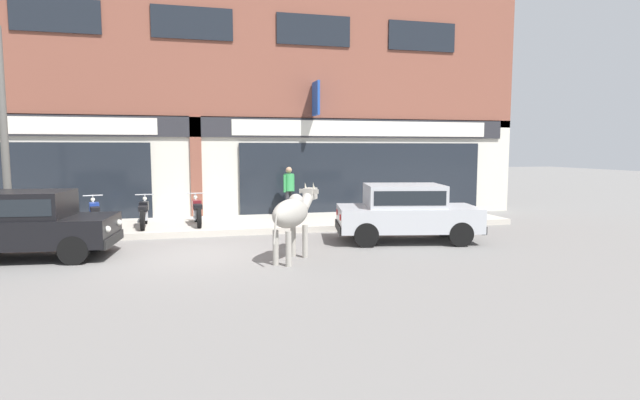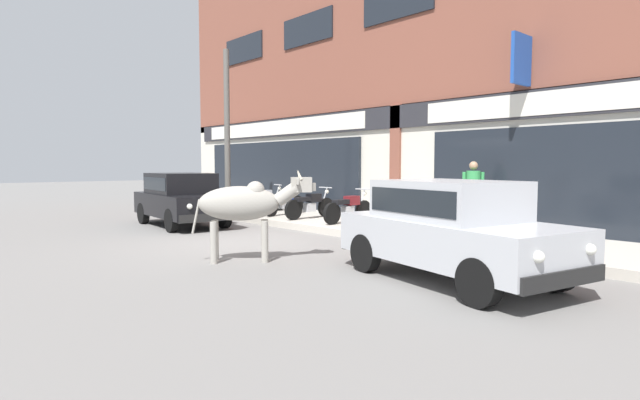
{
  "view_description": "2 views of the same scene",
  "coord_description": "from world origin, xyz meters",
  "px_view_note": "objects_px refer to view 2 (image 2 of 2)",
  "views": [
    {
      "loc": [
        0.0,
        -11.32,
        2.37
      ],
      "look_at": [
        3.06,
        1.0,
        1.05
      ],
      "focal_mm": 28.0,
      "sensor_mm": 36.0,
      "label": 1
    },
    {
      "loc": [
        9.26,
        -5.84,
        1.69
      ],
      "look_at": [
        1.56,
        1.0,
        0.96
      ],
      "focal_mm": 28.0,
      "sensor_mm": 36.0,
      "label": 2
    }
  ],
  "objects_px": {
    "motorcycle_3": "(348,208)",
    "motorcycle_0": "(261,200)",
    "motorcycle_2": "(310,205)",
    "pedestrian": "(473,188)",
    "cow": "(245,204)",
    "car_0": "(181,196)",
    "motorcycle_1": "(284,202)",
    "utility_pole": "(227,132)",
    "car_1": "(451,225)"
  },
  "relations": [
    {
      "from": "motorcycle_3",
      "to": "motorcycle_2",
      "type": "bearing_deg",
      "value": -177.07
    },
    {
      "from": "car_1",
      "to": "utility_pole",
      "type": "xyz_separation_m",
      "value": [
        -9.71,
        2.15,
        1.92
      ]
    },
    {
      "from": "cow",
      "to": "motorcycle_0",
      "type": "height_order",
      "value": "cow"
    },
    {
      "from": "motorcycle_0",
      "to": "motorcycle_2",
      "type": "height_order",
      "value": "same"
    },
    {
      "from": "motorcycle_0",
      "to": "pedestrian",
      "type": "relative_size",
      "value": 1.12
    },
    {
      "from": "car_1",
      "to": "cow",
      "type": "bearing_deg",
      "value": -155.84
    },
    {
      "from": "motorcycle_3",
      "to": "motorcycle_0",
      "type": "bearing_deg",
      "value": 178.92
    },
    {
      "from": "pedestrian",
      "to": "utility_pole",
      "type": "relative_size",
      "value": 0.31
    },
    {
      "from": "motorcycle_1",
      "to": "utility_pole",
      "type": "distance_m",
      "value": 2.97
    },
    {
      "from": "motorcycle_3",
      "to": "pedestrian",
      "type": "xyz_separation_m",
      "value": [
        2.92,
        1.22,
        0.6
      ]
    },
    {
      "from": "car_1",
      "to": "pedestrian",
      "type": "xyz_separation_m",
      "value": [
        -2.24,
        4.26,
        0.34
      ]
    },
    {
      "from": "car_1",
      "to": "utility_pole",
      "type": "bearing_deg",
      "value": 167.51
    },
    {
      "from": "car_1",
      "to": "utility_pole",
      "type": "relative_size",
      "value": 0.74
    },
    {
      "from": "motorcycle_2",
      "to": "pedestrian",
      "type": "relative_size",
      "value": 1.13
    },
    {
      "from": "cow",
      "to": "utility_pole",
      "type": "relative_size",
      "value": 0.36
    },
    {
      "from": "cow",
      "to": "pedestrian",
      "type": "height_order",
      "value": "pedestrian"
    },
    {
      "from": "cow",
      "to": "motorcycle_3",
      "type": "bearing_deg",
      "value": 113.55
    },
    {
      "from": "motorcycle_1",
      "to": "motorcycle_0",
      "type": "bearing_deg",
      "value": 176.33
    },
    {
      "from": "car_1",
      "to": "motorcycle_0",
      "type": "relative_size",
      "value": 2.12
    },
    {
      "from": "motorcycle_1",
      "to": "motorcycle_3",
      "type": "xyz_separation_m",
      "value": [
        2.74,
        0.01,
        0.0
      ]
    },
    {
      "from": "car_0",
      "to": "motorcycle_3",
      "type": "relative_size",
      "value": 2.05
    },
    {
      "from": "car_1",
      "to": "motorcycle_1",
      "type": "height_order",
      "value": "car_1"
    },
    {
      "from": "cow",
      "to": "car_1",
      "type": "xyz_separation_m",
      "value": [
        3.2,
        1.44,
        -0.19
      ]
    },
    {
      "from": "car_1",
      "to": "motorcycle_0",
      "type": "height_order",
      "value": "car_1"
    },
    {
      "from": "car_0",
      "to": "car_1",
      "type": "distance_m",
      "value": 8.74
    },
    {
      "from": "motorcycle_0",
      "to": "motorcycle_3",
      "type": "xyz_separation_m",
      "value": [
        4.08,
        -0.08,
        0.0
      ]
    },
    {
      "from": "car_0",
      "to": "motorcycle_3",
      "type": "distance_m",
      "value": 4.65
    },
    {
      "from": "motorcycle_0",
      "to": "utility_pole",
      "type": "xyz_separation_m",
      "value": [
        -0.47,
        -0.96,
        2.18
      ]
    },
    {
      "from": "car_1",
      "to": "motorcycle_1",
      "type": "distance_m",
      "value": 8.46
    },
    {
      "from": "car_0",
      "to": "cow",
      "type": "bearing_deg",
      "value": -15.36
    },
    {
      "from": "cow",
      "to": "motorcycle_3",
      "type": "height_order",
      "value": "cow"
    },
    {
      "from": "cow",
      "to": "motorcycle_2",
      "type": "bearing_deg",
      "value": 127.76
    },
    {
      "from": "motorcycle_3",
      "to": "pedestrian",
      "type": "distance_m",
      "value": 3.22
    },
    {
      "from": "cow",
      "to": "motorcycle_1",
      "type": "xyz_separation_m",
      "value": [
        -4.69,
        4.46,
        -0.45
      ]
    },
    {
      "from": "motorcycle_1",
      "to": "motorcycle_3",
      "type": "height_order",
      "value": "same"
    },
    {
      "from": "motorcycle_1",
      "to": "utility_pole",
      "type": "height_order",
      "value": "utility_pole"
    },
    {
      "from": "motorcycle_3",
      "to": "utility_pole",
      "type": "height_order",
      "value": "utility_pole"
    },
    {
      "from": "motorcycle_2",
      "to": "motorcycle_3",
      "type": "relative_size",
      "value": 1.0
    },
    {
      "from": "motorcycle_2",
      "to": "car_0",
      "type": "bearing_deg",
      "value": -126.5
    },
    {
      "from": "motorcycle_3",
      "to": "utility_pole",
      "type": "xyz_separation_m",
      "value": [
        -4.55,
        -0.89,
        2.18
      ]
    },
    {
      "from": "motorcycle_3",
      "to": "utility_pole",
      "type": "relative_size",
      "value": 0.35
    },
    {
      "from": "utility_pole",
      "to": "pedestrian",
      "type": "bearing_deg",
      "value": 15.75
    },
    {
      "from": "car_0",
      "to": "motorcycle_1",
      "type": "height_order",
      "value": "car_0"
    },
    {
      "from": "motorcycle_2",
      "to": "utility_pole",
      "type": "xyz_separation_m",
      "value": [
        -3.1,
        -0.81,
        2.18
      ]
    },
    {
      "from": "motorcycle_2",
      "to": "pedestrian",
      "type": "distance_m",
      "value": 4.6
    },
    {
      "from": "car_1",
      "to": "pedestrian",
      "type": "relative_size",
      "value": 2.38
    },
    {
      "from": "motorcycle_0",
      "to": "car_0",
      "type": "bearing_deg",
      "value": -80.73
    },
    {
      "from": "car_0",
      "to": "motorcycle_3",
      "type": "bearing_deg",
      "value": 39.46
    },
    {
      "from": "motorcycle_0",
      "to": "pedestrian",
      "type": "height_order",
      "value": "pedestrian"
    },
    {
      "from": "motorcycle_0",
      "to": "utility_pole",
      "type": "height_order",
      "value": "utility_pole"
    }
  ]
}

